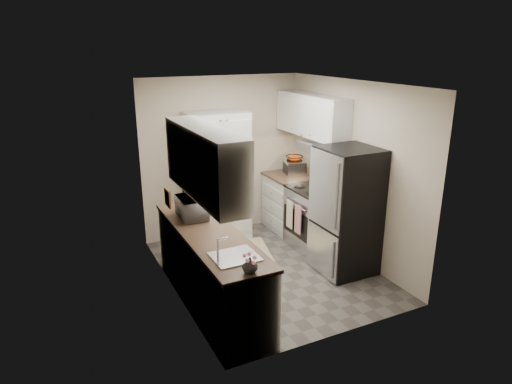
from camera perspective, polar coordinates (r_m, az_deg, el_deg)
ground at (r=6.33m, az=1.59°, el=-9.75°), size 3.20×3.20×0.00m
room_shell at (r=5.74m, az=1.61°, el=4.68°), size 2.64×3.24×2.52m
pantry_cabinet at (r=6.99m, az=-4.79°, el=1.79°), size 0.90×0.55×2.00m
base_cabinet_left at (r=5.42m, az=-5.67°, el=-9.66°), size 0.60×2.30×0.88m
countertop_left at (r=5.23m, az=-5.82°, el=-5.19°), size 0.63×2.33×0.04m
base_cabinet_right at (r=7.55m, az=4.10°, el=-1.41°), size 0.60×0.80×0.88m
countertop_right at (r=7.41m, az=4.18°, el=1.94°), size 0.63×0.83×0.04m
electric_range at (r=6.89m, az=7.32°, el=-3.12°), size 0.71×0.78×1.13m
refrigerator at (r=6.14m, az=11.26°, el=-2.34°), size 0.70×0.72×1.70m
microwave at (r=5.62m, az=-7.98°, el=-1.95°), size 0.33×0.47×0.26m
wine_bottle at (r=5.86m, az=-9.05°, el=-0.93°), size 0.08×0.08×0.30m
flower_vase at (r=4.28m, az=-0.76°, el=-9.16°), size 0.19×0.19×0.15m
cutting_board at (r=6.20m, az=-7.86°, el=0.10°), size 0.03×0.23×0.28m
toaster_oven at (r=7.45m, az=4.75°, el=3.08°), size 0.39×0.45×0.23m
fruit_basket at (r=7.42m, az=4.83°, el=4.39°), size 0.33×0.33×0.12m
kitchen_mat at (r=6.86m, az=-0.82°, el=-7.36°), size 0.75×1.00×0.01m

